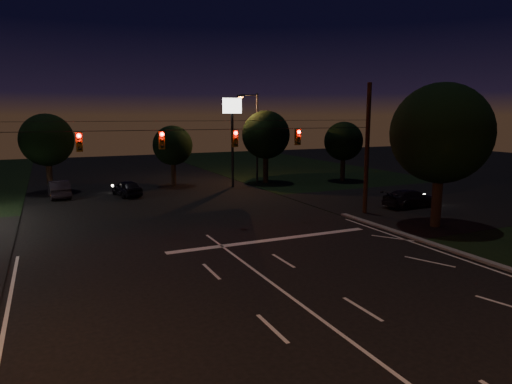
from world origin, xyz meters
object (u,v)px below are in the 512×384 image
utility_pole_right (364,213)px  car_oncoming_b (59,189)px  tree_right_near (439,134)px  car_cross (411,198)px  car_oncoming_a (127,188)px

utility_pole_right → car_oncoming_b: bearing=140.9°
utility_pole_right → tree_right_near: bearing=-72.5°
car_oncoming_b → car_cross: car_oncoming_b is taller
tree_right_near → car_oncoming_a: 25.06m
car_oncoming_b → utility_pole_right: bearing=137.1°
car_oncoming_a → car_cross: (18.57, -13.83, -0.01)m
utility_pole_right → car_cross: (4.50, 0.31, 0.67)m
tree_right_near → car_oncoming_a: size_ratio=2.18×
utility_pole_right → car_oncoming_a: utility_pole_right is taller
car_oncoming_a → car_cross: bearing=133.1°
tree_right_near → car_oncoming_b: bearing=135.4°
car_cross → utility_pole_right: bearing=92.1°
utility_pole_right → car_cross: utility_pole_right is taller
car_oncoming_a → utility_pole_right: bearing=124.6°
tree_right_near → car_oncoming_b: size_ratio=1.98×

